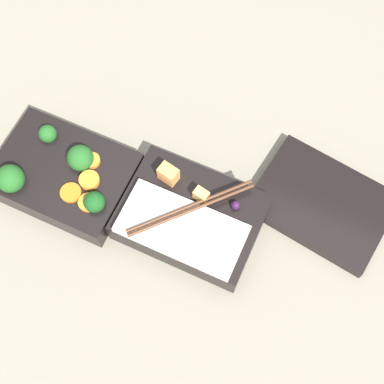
{
  "coord_description": "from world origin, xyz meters",
  "views": [
    {
      "loc": [
        0.22,
        -0.24,
        0.77
      ],
      "look_at": [
        0.09,
        0.05,
        0.04
      ],
      "focal_mm": 50.0,
      "sensor_mm": 36.0,
      "label": 1
    }
  ],
  "objects": [
    {
      "name": "ground_plane",
      "position": [
        0.0,
        0.0,
        0.0
      ],
      "size": [
        3.0,
        3.0,
        0.0
      ],
      "primitive_type": "plane",
      "color": "gray"
    },
    {
      "name": "bento_tray_vegetable",
      "position": [
        -0.1,
        -0.0,
        0.03
      ],
      "size": [
        0.2,
        0.15,
        0.08
      ],
      "color": "black",
      "rests_on": "ground_plane"
    },
    {
      "name": "bento_tray_rice",
      "position": [
        0.1,
        0.02,
        0.03
      ],
      "size": [
        0.2,
        0.15,
        0.07
      ],
      "color": "black",
      "rests_on": "ground_plane"
    },
    {
      "name": "bento_lid",
      "position": [
        0.27,
        0.13,
        0.01
      ],
      "size": [
        0.22,
        0.17,
        0.02
      ],
      "primitive_type": "cube",
      "rotation": [
        0.0,
        0.0,
        -0.14
      ],
      "color": "black",
      "rests_on": "ground_plane"
    }
  ]
}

